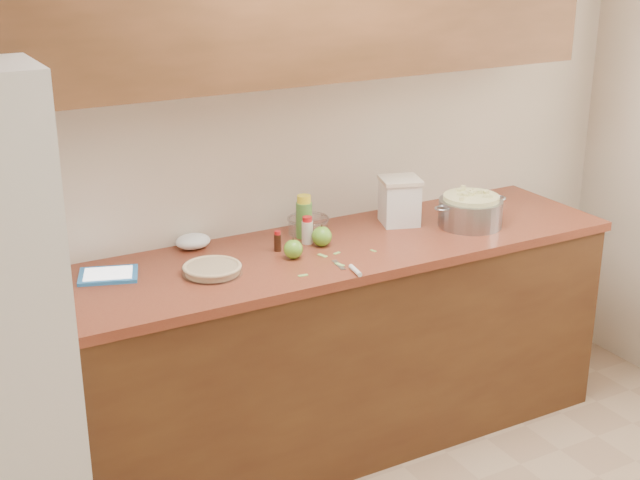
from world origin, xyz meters
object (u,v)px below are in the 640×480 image
tablet (108,275)px  flour_canister (400,201)px  pie (212,269)px  colander (470,211)px

tablet → flour_canister: bearing=18.5°
pie → flour_canister: size_ratio=1.09×
pie → colander: colander is taller
colander → tablet: size_ratio=1.44×
colander → flour_canister: flour_canister is taller
pie → tablet: pie is taller
tablet → pie: bearing=-5.5°
pie → flour_canister: bearing=8.9°
colander → tablet: colander is taller
colander → tablet: bearing=173.0°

